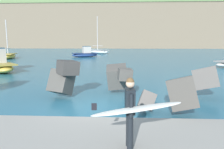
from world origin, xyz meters
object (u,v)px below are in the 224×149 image
boat_mid_left (99,51)px  station_building_east (95,2)px  station_building_central (92,3)px  surfer_with_board (132,109)px  boat_near_centre (9,56)px  boat_mid_centre (85,54)px

boat_mid_left → station_building_east: 62.65m
station_building_east → boat_mid_left: bearing=-81.7°
station_building_central → station_building_east: bearing=-17.1°
surfer_with_board → boat_mid_left: (-5.86, 44.85, -0.74)m
boat_near_centre → boat_mid_left: 19.81m
boat_mid_centre → station_building_east: (-7.14, 68.72, 21.02)m
boat_mid_left → station_building_central: bearing=99.3°
boat_mid_centre → boat_near_centre: bearing=-159.9°
boat_mid_left → station_building_east: bearing=98.3°
boat_mid_centre → station_building_east: size_ratio=0.66×
station_building_central → boat_mid_left: bearing=-80.7°
boat_mid_left → surfer_with_board: bearing=-82.6°
surfer_with_board → station_building_east: (-14.33, 103.24, 20.35)m
boat_mid_left → station_building_east: station_building_east is taller
surfer_with_board → station_building_central: bearing=98.5°
boat_mid_centre → station_building_east: station_building_east is taller
boat_near_centre → boat_mid_centre: bearing=20.1°
boat_mid_left → station_building_east: (-8.47, 58.39, 21.09)m
station_building_central → station_building_east: 1.35m
boat_near_centre → station_building_east: 76.25m
surfer_with_board → station_building_central: station_building_central is taller
station_building_central → boat_near_centre: bearing=-92.8°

